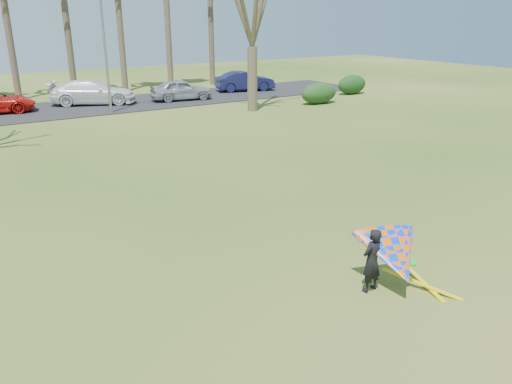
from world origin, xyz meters
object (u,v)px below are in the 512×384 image
car_3 (93,92)px  kite_flyer (393,256)px  streetlight (107,39)px  bare_tree_right (252,2)px  car_4 (181,90)px  car_5 (245,81)px

car_3 → kite_flyer: kite_flyer is taller
streetlight → kite_flyer: bearing=-93.5°
bare_tree_right → kite_flyer: bearing=-114.4°
bare_tree_right → kite_flyer: (-9.33, -20.56, -5.73)m
streetlight → car_4: bearing=20.4°
kite_flyer → car_4: bearing=75.0°
bare_tree_right → car_4: size_ratio=2.12×
car_3 → car_5: car_3 is taller
streetlight → car_4: (5.63, 2.10, -3.66)m
streetlight → kite_flyer: size_ratio=3.35×
bare_tree_right → car_3: (-8.03, 7.75, -5.69)m
streetlight → car_5: bearing=16.6°
car_5 → kite_flyer: bearing=168.3°
car_3 → car_4: car_3 is taller
car_3 → car_5: 12.08m
bare_tree_right → car_3: bare_tree_right is taller
bare_tree_right → car_4: bearing=109.9°
bare_tree_right → car_5: 10.31m
bare_tree_right → car_4: (-2.21, 6.10, -5.77)m
car_3 → kite_flyer: size_ratio=2.35×
bare_tree_right → car_5: bearing=61.7°
bare_tree_right → streetlight: 9.05m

